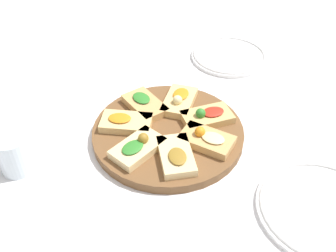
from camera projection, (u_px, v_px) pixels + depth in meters
The scene contains 13 objects.
ground_plane at pixel (168, 136), 0.93m from camera, with size 3.00×3.00×0.00m, color white.
serving_board at pixel (168, 133), 0.93m from camera, with size 0.36×0.36×0.02m, color brown.
focaccia_slice_0 at pixel (126, 122), 0.92m from camera, with size 0.09×0.13×0.03m.
focaccia_slice_1 at pixel (138, 147), 0.86m from camera, with size 0.13×0.11×0.04m.
focaccia_slice_2 at pixel (176, 156), 0.84m from camera, with size 0.14×0.12×0.03m.
focaccia_slice_3 at pixel (207, 139), 0.88m from camera, with size 0.09×0.13×0.04m.
focaccia_slice_4 at pixel (207, 117), 0.94m from camera, with size 0.13×0.13×0.04m.
focaccia_slice_5 at pixel (179, 101), 0.98m from camera, with size 0.12×0.08×0.04m.
focaccia_slice_6 at pixel (145, 104), 0.97m from camera, with size 0.12×0.14×0.03m.
plate_left at pixel (229, 56), 1.20m from camera, with size 0.23×0.23×0.02m.
plate_right at pixel (322, 209), 0.76m from camera, with size 0.26×0.26×0.02m.
water_glass at pixel (14, 153), 0.83m from camera, with size 0.07×0.07×0.09m, color silver.
napkin_stack at pixel (34, 124), 0.97m from camera, with size 0.13×0.11×0.00m, color white.
Camera 1 is at (0.65, 0.24, 0.63)m, focal length 42.00 mm.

